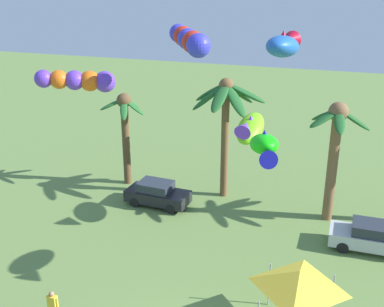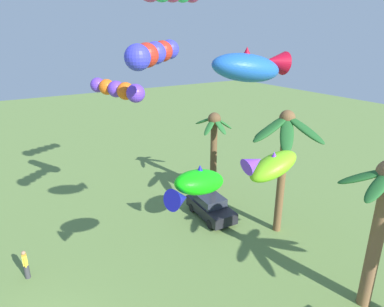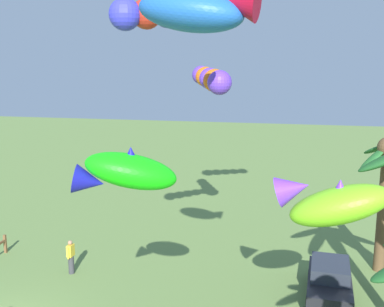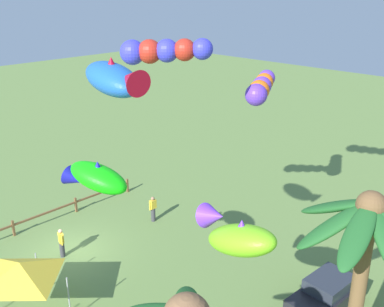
{
  "view_description": "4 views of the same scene",
  "coord_description": "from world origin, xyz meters",
  "px_view_note": "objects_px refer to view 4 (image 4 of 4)",
  "views": [
    {
      "loc": [
        5.1,
        -12.74,
        13.55
      ],
      "look_at": [
        -1.56,
        7.33,
        5.51
      ],
      "focal_mm": 44.76,
      "sensor_mm": 36.0,
      "label": 1
    },
    {
      "loc": [
        11.04,
        0.22,
        11.69
      ],
      "look_at": [
        -1.08,
        7.78,
        6.6
      ],
      "focal_mm": 31.58,
      "sensor_mm": 36.0,
      "label": 2
    },
    {
      "loc": [
        12.96,
        10.09,
        9.53
      ],
      "look_at": [
        -0.68,
        7.18,
        6.76
      ],
      "focal_mm": 43.54,
      "sensor_mm": 36.0,
      "label": 3
    },
    {
      "loc": [
        10.49,
        19.13,
        13.33
      ],
      "look_at": [
        -1.19,
        7.77,
        7.27
      ],
      "focal_mm": 42.68,
      "sensor_mm": 36.0,
      "label": 4
    }
  ],
  "objects_px": {
    "kite_tube_2": "(261,87)",
    "palm_tree_2": "(366,244)",
    "parked_car_0": "(327,294)",
    "spectator_1": "(153,209)",
    "kite_fish_1": "(95,177)",
    "kite_fish_4": "(237,236)",
    "spectator_0": "(61,243)",
    "kite_fish_5": "(115,79)",
    "kite_tube_0": "(162,51)",
    "festival_tent": "(20,271)"
  },
  "relations": [
    {
      "from": "kite_fish_1",
      "to": "kite_tube_2",
      "type": "bearing_deg",
      "value": 175.89
    },
    {
      "from": "spectator_1",
      "to": "kite_fish_5",
      "type": "relative_size",
      "value": 0.53
    },
    {
      "from": "kite_fish_1",
      "to": "kite_fish_4",
      "type": "height_order",
      "value": "kite_fish_1"
    },
    {
      "from": "palm_tree_2",
      "to": "kite_fish_5",
      "type": "bearing_deg",
      "value": -58.28
    },
    {
      "from": "kite_fish_4",
      "to": "kite_fish_5",
      "type": "bearing_deg",
      "value": -59.63
    },
    {
      "from": "parked_car_0",
      "to": "spectator_0",
      "type": "relative_size",
      "value": 2.52
    },
    {
      "from": "parked_car_0",
      "to": "kite_fish_5",
      "type": "bearing_deg",
      "value": -27.37
    },
    {
      "from": "spectator_0",
      "to": "festival_tent",
      "type": "distance_m",
      "value": 5.09
    },
    {
      "from": "spectator_1",
      "to": "festival_tent",
      "type": "distance_m",
      "value": 9.93
    },
    {
      "from": "festival_tent",
      "to": "kite_tube_2",
      "type": "height_order",
      "value": "kite_tube_2"
    },
    {
      "from": "kite_fish_1",
      "to": "kite_tube_2",
      "type": "relative_size",
      "value": 0.85
    },
    {
      "from": "festival_tent",
      "to": "kite_fish_4",
      "type": "bearing_deg",
      "value": 115.24
    },
    {
      "from": "parked_car_0",
      "to": "spectator_1",
      "type": "bearing_deg",
      "value": -89.6
    },
    {
      "from": "festival_tent",
      "to": "spectator_0",
      "type": "bearing_deg",
      "value": -138.34
    },
    {
      "from": "kite_fish_4",
      "to": "palm_tree_2",
      "type": "bearing_deg",
      "value": 123.05
    },
    {
      "from": "parked_car_0",
      "to": "spectator_0",
      "type": "height_order",
      "value": "spectator_0"
    },
    {
      "from": "spectator_1",
      "to": "festival_tent",
      "type": "xyz_separation_m",
      "value": [
        9.41,
        2.68,
        1.65
      ]
    },
    {
      "from": "kite_tube_0",
      "to": "kite_fish_1",
      "type": "height_order",
      "value": "kite_tube_0"
    },
    {
      "from": "parked_car_0",
      "to": "kite_tube_0",
      "type": "height_order",
      "value": "kite_tube_0"
    },
    {
      "from": "kite_tube_2",
      "to": "kite_fish_5",
      "type": "distance_m",
      "value": 9.58
    },
    {
      "from": "kite_fish_1",
      "to": "kite_tube_2",
      "type": "distance_m",
      "value": 9.28
    },
    {
      "from": "kite_fish_5",
      "to": "festival_tent",
      "type": "bearing_deg",
      "value": -68.72
    },
    {
      "from": "palm_tree_2",
      "to": "kite_tube_0",
      "type": "height_order",
      "value": "kite_tube_0"
    },
    {
      "from": "spectator_1",
      "to": "kite_tube_0",
      "type": "distance_m",
      "value": 12.23
    },
    {
      "from": "festival_tent",
      "to": "kite_fish_1",
      "type": "bearing_deg",
      "value": 126.99
    },
    {
      "from": "spectator_1",
      "to": "palm_tree_2",
      "type": "bearing_deg",
      "value": 75.97
    },
    {
      "from": "parked_car_0",
      "to": "kite_tube_0",
      "type": "xyz_separation_m",
      "value": [
        4.06,
        -5.79,
        10.21
      ]
    },
    {
      "from": "kite_tube_0",
      "to": "kite_fish_4",
      "type": "distance_m",
      "value": 7.5
    },
    {
      "from": "spectator_1",
      "to": "festival_tent",
      "type": "relative_size",
      "value": 0.56
    },
    {
      "from": "palm_tree_2",
      "to": "kite_fish_1",
      "type": "bearing_deg",
      "value": -65.83
    },
    {
      "from": "kite_tube_0",
      "to": "kite_fish_5",
      "type": "xyz_separation_m",
      "value": [
        3.61,
        1.82,
        -0.3
      ]
    },
    {
      "from": "kite_fish_5",
      "to": "spectator_0",
      "type": "bearing_deg",
      "value": -102.69
    },
    {
      "from": "kite_fish_5",
      "to": "palm_tree_2",
      "type": "bearing_deg",
      "value": 121.72
    },
    {
      "from": "palm_tree_2",
      "to": "kite_tube_2",
      "type": "relative_size",
      "value": 2.22
    },
    {
      "from": "parked_car_0",
      "to": "kite_tube_2",
      "type": "height_order",
      "value": "kite_tube_2"
    },
    {
      "from": "parked_car_0",
      "to": "spectator_1",
      "type": "height_order",
      "value": "spectator_1"
    },
    {
      "from": "kite_fish_1",
      "to": "kite_tube_2",
      "type": "height_order",
      "value": "kite_tube_2"
    },
    {
      "from": "spectator_0",
      "to": "kite_fish_1",
      "type": "bearing_deg",
      "value": 75.79
    },
    {
      "from": "festival_tent",
      "to": "kite_tube_2",
      "type": "distance_m",
      "value": 13.24
    },
    {
      "from": "palm_tree_2",
      "to": "kite_fish_5",
      "type": "relative_size",
      "value": 2.56
    },
    {
      "from": "kite_tube_2",
      "to": "palm_tree_2",
      "type": "bearing_deg",
      "value": 56.55
    },
    {
      "from": "kite_tube_0",
      "to": "kite_fish_4",
      "type": "bearing_deg",
      "value": 72.34
    },
    {
      "from": "spectator_1",
      "to": "parked_car_0",
      "type": "bearing_deg",
      "value": 90.4
    },
    {
      "from": "palm_tree_2",
      "to": "spectator_0",
      "type": "xyz_separation_m",
      "value": [
        2.32,
        -14.51,
        -5.15
      ]
    },
    {
      "from": "spectator_1",
      "to": "kite_tube_2",
      "type": "height_order",
      "value": "kite_tube_2"
    },
    {
      "from": "kite_tube_2",
      "to": "kite_fish_4",
      "type": "xyz_separation_m",
      "value": [
        7.34,
        4.61,
        -3.0
      ]
    },
    {
      "from": "kite_fish_1",
      "to": "kite_fish_5",
      "type": "bearing_deg",
      "value": 82.16
    },
    {
      "from": "kite_tube_0",
      "to": "kite_fish_4",
      "type": "relative_size",
      "value": 0.93
    },
    {
      "from": "kite_tube_0",
      "to": "kite_fish_4",
      "type": "height_order",
      "value": "kite_tube_0"
    },
    {
      "from": "spectator_1",
      "to": "kite_fish_4",
      "type": "height_order",
      "value": "kite_fish_4"
    }
  ]
}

